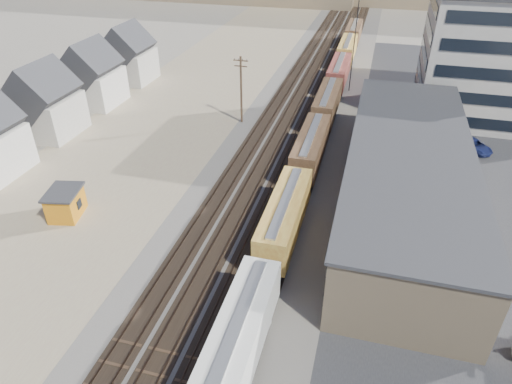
% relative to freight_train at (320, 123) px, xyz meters
% --- Properties ---
extents(ground, '(300.00, 300.00, 0.00)m').
position_rel_freight_train_xyz_m(ground, '(-3.80, -38.38, -2.79)').
color(ground, '#6B6356').
rests_on(ground, ground).
extents(ballast_bed, '(18.00, 200.00, 0.06)m').
position_rel_freight_train_xyz_m(ballast_bed, '(-3.80, 11.62, -2.76)').
color(ballast_bed, '#4C4742').
rests_on(ballast_bed, ground).
extents(dirt_yard, '(24.00, 180.00, 0.03)m').
position_rel_freight_train_xyz_m(dirt_yard, '(-23.80, 1.62, -2.78)').
color(dirt_yard, '#826C59').
rests_on(dirt_yard, ground).
extents(asphalt_lot, '(26.00, 120.00, 0.04)m').
position_rel_freight_train_xyz_m(asphalt_lot, '(18.20, -3.38, -2.77)').
color(asphalt_lot, '#232326').
rests_on(asphalt_lot, ground).
extents(rail_tracks, '(11.40, 200.00, 0.24)m').
position_rel_freight_train_xyz_m(rail_tracks, '(-4.35, 11.62, -2.68)').
color(rail_tracks, black).
rests_on(rail_tracks, ground).
extents(freight_train, '(3.00, 119.74, 4.46)m').
position_rel_freight_train_xyz_m(freight_train, '(0.00, 0.00, 0.00)').
color(freight_train, black).
rests_on(freight_train, ground).
extents(warehouse, '(12.40, 40.40, 7.25)m').
position_rel_freight_train_xyz_m(warehouse, '(11.18, -13.38, 0.86)').
color(warehouse, tan).
rests_on(warehouse, ground).
extents(office_tower, '(22.60, 18.60, 18.45)m').
position_rel_freight_train_xyz_m(office_tower, '(24.15, 16.58, 6.47)').
color(office_tower, '#9E998E').
rests_on(office_tower, ground).
extents(utility_pole_north, '(2.20, 0.32, 10.00)m').
position_rel_freight_train_xyz_m(utility_pole_north, '(-12.30, 3.62, 2.50)').
color(utility_pole_north, '#382619').
rests_on(utility_pole_north, ground).
extents(radio_mast, '(1.20, 0.16, 18.00)m').
position_rel_freight_train_xyz_m(radio_mast, '(2.20, 21.62, 6.33)').
color(radio_mast, black).
rests_on(radio_mast, ground).
extents(townhouse_row, '(8.15, 68.16, 10.47)m').
position_rel_freight_train_xyz_m(townhouse_row, '(-37.80, -13.38, 1.54)').
color(townhouse_row, '#B7B2A8').
rests_on(townhouse_row, ground).
extents(maintenance_shed, '(4.05, 4.79, 3.08)m').
position_rel_freight_train_xyz_m(maintenance_shed, '(-23.16, -24.82, -1.22)').
color(maintenance_shed, '#C17312').
rests_on(maintenance_shed, ground).
extents(parked_car_blue, '(4.93, 5.72, 1.46)m').
position_rel_freight_train_xyz_m(parked_car_blue, '(20.66, 2.78, -2.06)').
color(parked_car_blue, navy).
rests_on(parked_car_blue, ground).
extents(parked_car_far, '(2.63, 5.07, 1.65)m').
position_rel_freight_train_xyz_m(parked_car_far, '(26.17, 19.23, -1.97)').
color(parked_car_far, silver).
rests_on(parked_car_far, ground).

